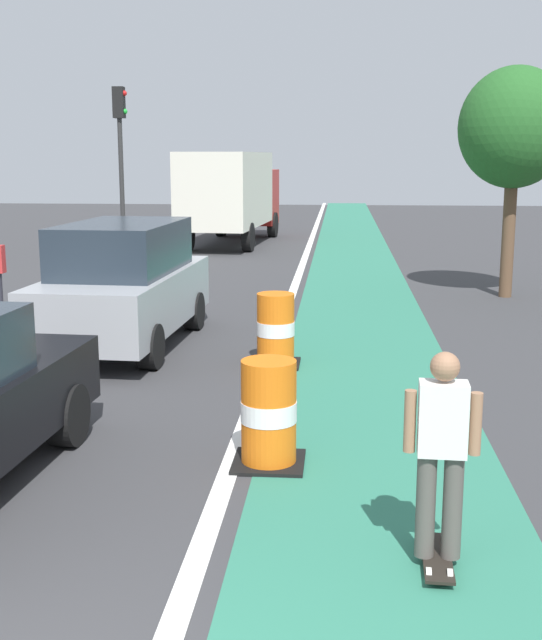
{
  "coord_description": "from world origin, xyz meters",
  "views": [
    {
      "loc": [
        1.97,
        -3.47,
        3.09
      ],
      "look_at": [
        1.14,
        6.41,
        1.1
      ],
      "focal_mm": 45.87,
      "sensor_mm": 36.0,
      "label": 1
    }
  ],
  "objects_px": {
    "parked_suv_second": "(124,284)",
    "traffic_barrel_front": "(269,414)",
    "traffic_light_corner": "(121,142)",
    "pedestrian_waiting": "(104,249)",
    "skateboarder_on_lane": "(441,453)",
    "traffic_barrel_mid": "(276,330)",
    "delivery_truck_down_block": "(231,192)",
    "street_tree_sidewalk": "(514,129)"
  },
  "relations": [
    {
      "from": "parked_suv_second",
      "to": "traffic_barrel_mid",
      "type": "relative_size",
      "value": 4.3
    },
    {
      "from": "traffic_barrel_mid",
      "to": "pedestrian_waiting",
      "type": "distance_m",
      "value": 9.1
    },
    {
      "from": "traffic_barrel_front",
      "to": "traffic_barrel_mid",
      "type": "distance_m",
      "value": 4.06
    },
    {
      "from": "skateboarder_on_lane",
      "to": "traffic_light_corner",
      "type": "distance_m",
      "value": 20.11
    },
    {
      "from": "parked_suv_second",
      "to": "traffic_light_corner",
      "type": "height_order",
      "value": "traffic_light_corner"
    },
    {
      "from": "parked_suv_second",
      "to": "traffic_barrel_front",
      "type": "bearing_deg",
      "value": -61.09
    },
    {
      "from": "traffic_light_corner",
      "to": "pedestrian_waiting",
      "type": "xyz_separation_m",
      "value": [
        0.78,
        -4.8,
        -2.64
      ]
    },
    {
      "from": "skateboarder_on_lane",
      "to": "traffic_barrel_mid",
      "type": "xyz_separation_m",
      "value": [
        -1.72,
        6.04,
        -0.38
      ]
    },
    {
      "from": "parked_suv_second",
      "to": "traffic_barrel_front",
      "type": "distance_m",
      "value": 5.86
    },
    {
      "from": "delivery_truck_down_block",
      "to": "traffic_light_corner",
      "type": "xyz_separation_m",
      "value": [
        -2.7,
        -4.58,
        1.65
      ]
    },
    {
      "from": "traffic_barrel_mid",
      "to": "traffic_light_corner",
      "type": "bearing_deg",
      "value": 114.24
    },
    {
      "from": "parked_suv_second",
      "to": "delivery_truck_down_block",
      "type": "relative_size",
      "value": 0.6
    },
    {
      "from": "skateboarder_on_lane",
      "to": "street_tree_sidewalk",
      "type": "height_order",
      "value": "street_tree_sidewalk"
    },
    {
      "from": "delivery_truck_down_block",
      "to": "traffic_barrel_front",
      "type": "bearing_deg",
      "value": -81.46
    },
    {
      "from": "skateboarder_on_lane",
      "to": "pedestrian_waiting",
      "type": "height_order",
      "value": "skateboarder_on_lane"
    },
    {
      "from": "pedestrian_waiting",
      "to": "traffic_light_corner",
      "type": "bearing_deg",
      "value": 99.18
    },
    {
      "from": "parked_suv_second",
      "to": "pedestrian_waiting",
      "type": "xyz_separation_m",
      "value": [
        -2.28,
        6.63,
        -0.17
      ]
    },
    {
      "from": "skateboarder_on_lane",
      "to": "traffic_barrel_front",
      "type": "distance_m",
      "value": 2.51
    },
    {
      "from": "skateboarder_on_lane",
      "to": "pedestrian_waiting",
      "type": "bearing_deg",
      "value": 115.56
    },
    {
      "from": "delivery_truck_down_block",
      "to": "street_tree_sidewalk",
      "type": "height_order",
      "value": "street_tree_sidewalk"
    },
    {
      "from": "skateboarder_on_lane",
      "to": "pedestrian_waiting",
      "type": "relative_size",
      "value": 1.05
    },
    {
      "from": "parked_suv_second",
      "to": "delivery_truck_down_block",
      "type": "distance_m",
      "value": 16.03
    },
    {
      "from": "skateboarder_on_lane",
      "to": "traffic_light_corner",
      "type": "relative_size",
      "value": 0.33
    },
    {
      "from": "traffic_barrel_mid",
      "to": "traffic_light_corner",
      "type": "xyz_separation_m",
      "value": [
        -5.63,
        12.5,
        2.97
      ]
    },
    {
      "from": "parked_suv_second",
      "to": "street_tree_sidewalk",
      "type": "bearing_deg",
      "value": 37.03
    },
    {
      "from": "traffic_light_corner",
      "to": "pedestrian_waiting",
      "type": "relative_size",
      "value": 3.17
    },
    {
      "from": "traffic_barrel_front",
      "to": "traffic_barrel_mid",
      "type": "height_order",
      "value": "same"
    },
    {
      "from": "traffic_barrel_front",
      "to": "pedestrian_waiting",
      "type": "relative_size",
      "value": 0.68
    },
    {
      "from": "street_tree_sidewalk",
      "to": "traffic_barrel_front",
      "type": "bearing_deg",
      "value": -112.62
    },
    {
      "from": "delivery_truck_down_block",
      "to": "pedestrian_waiting",
      "type": "bearing_deg",
      "value": -101.61
    },
    {
      "from": "parked_suv_second",
      "to": "traffic_light_corner",
      "type": "xyz_separation_m",
      "value": [
        -3.05,
        11.43,
        2.47
      ]
    },
    {
      "from": "parked_suv_second",
      "to": "traffic_barrel_mid",
      "type": "xyz_separation_m",
      "value": [
        2.57,
        -1.06,
        -0.5
      ]
    },
    {
      "from": "traffic_light_corner",
      "to": "street_tree_sidewalk",
      "type": "bearing_deg",
      "value": -30.22
    },
    {
      "from": "skateboarder_on_lane",
      "to": "traffic_barrel_front",
      "type": "relative_size",
      "value": 1.55
    },
    {
      "from": "skateboarder_on_lane",
      "to": "traffic_barrel_front",
      "type": "xyz_separation_m",
      "value": [
        -1.47,
        1.99,
        -0.38
      ]
    },
    {
      "from": "parked_suv_second",
      "to": "street_tree_sidewalk",
      "type": "relative_size",
      "value": 0.94
    },
    {
      "from": "traffic_barrel_mid",
      "to": "delivery_truck_down_block",
      "type": "bearing_deg",
      "value": 99.71
    },
    {
      "from": "parked_suv_second",
      "to": "traffic_barrel_front",
      "type": "height_order",
      "value": "parked_suv_second"
    },
    {
      "from": "skateboarder_on_lane",
      "to": "delivery_truck_down_block",
      "type": "relative_size",
      "value": 0.22
    },
    {
      "from": "skateboarder_on_lane",
      "to": "traffic_barrel_mid",
      "type": "relative_size",
      "value": 1.55
    },
    {
      "from": "traffic_barrel_mid",
      "to": "skateboarder_on_lane",
      "type": "bearing_deg",
      "value": -74.11
    },
    {
      "from": "pedestrian_waiting",
      "to": "street_tree_sidewalk",
      "type": "distance_m",
      "value": 9.97
    }
  ]
}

